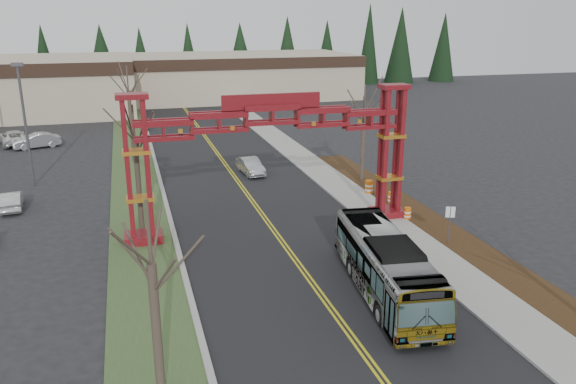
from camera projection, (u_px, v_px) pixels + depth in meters
name	position (u px, v px, depth m)	size (l,w,h in m)	color
road	(249.00, 197.00, 42.19)	(12.00, 110.00, 0.02)	black
lane_line_left	(247.00, 197.00, 42.16)	(0.12, 100.00, 0.01)	gold
lane_line_right	(251.00, 196.00, 42.22)	(0.12, 100.00, 0.01)	gold
curb_right	(326.00, 189.00, 43.81)	(0.30, 110.00, 0.15)	#9E9D99
sidewalk_right	(343.00, 188.00, 44.20)	(2.60, 110.00, 0.14)	gray
landscape_strip	(487.00, 260.00, 31.15)	(2.60, 50.00, 0.12)	black
grass_median	(140.00, 206.00, 40.05)	(4.00, 110.00, 0.08)	#324D26
curb_left	(166.00, 203.00, 40.54)	(0.30, 110.00, 0.15)	#9E9D99
gateway_arch	(272.00, 137.00, 33.99)	(18.20, 1.60, 8.90)	#580D0B
retail_building_east	(236.00, 76.00, 94.17)	(38.00, 20.30, 7.00)	tan
conifer_treeline	(170.00, 54.00, 101.73)	(116.10, 5.60, 13.00)	black
transit_bus	(385.00, 265.00, 27.07)	(2.48, 10.58, 2.95)	#9FA0A6
silver_sedan	(251.00, 166.00, 48.18)	(1.45, 4.17, 1.37)	#A5A8AD
parked_car_near_b	(12.00, 201.00, 39.33)	(1.33, 3.83, 1.26)	silver
parked_car_far_a	(36.00, 141.00, 57.70)	(1.60, 4.60, 1.52)	#ADAEB5
parked_car_far_b	(13.00, 138.00, 59.15)	(2.54, 5.52, 1.53)	white
bare_tree_median_near	(151.00, 264.00, 18.46)	(3.34, 3.34, 7.40)	#382D26
bare_tree_median_mid	(135.00, 140.00, 33.78)	(3.22, 3.22, 7.99)	#382D26
bare_tree_median_far	(128.00, 91.00, 50.19)	(3.39, 3.39, 8.86)	#382D26
bare_tree_right_far	(364.00, 113.00, 44.97)	(3.36, 3.36, 7.86)	#382D26
light_pole_near	(24.00, 116.00, 43.33)	(0.84, 0.42, 9.66)	#3F3F44
street_sign	(450.00, 218.00, 32.80)	(0.53, 0.23, 2.39)	#3F3F44
barrel_south	(407.00, 214.00, 37.24)	(0.48, 0.48, 0.88)	#D65F0B
barrel_mid	(391.00, 198.00, 40.42)	(0.50, 0.50, 0.92)	#D65F0B
barrel_north	(369.00, 187.00, 42.63)	(0.59, 0.59, 1.10)	#D65F0B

